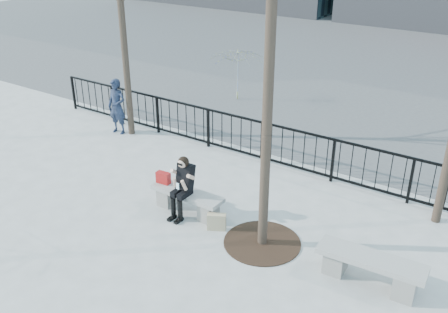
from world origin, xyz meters
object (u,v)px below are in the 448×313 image
Objects in this scene: standing_man at (117,106)px; bench_main at (187,199)px; seated_woman at (182,187)px; bench_second at (370,267)px.

bench_main is at bearing -34.35° from standing_man.
standing_man is at bearing 150.03° from seated_woman.
standing_man is (-4.35, 2.51, 0.13)m from seated_woman.
seated_woman is (-4.00, -0.07, 0.34)m from bench_second.
bench_main is 4.97m from standing_man.
bench_second is 4.01m from seated_woman.
bench_main is 0.40m from seated_woman.
bench_second is at bearing 1.02° from seated_woman.
bench_main is at bearing 90.00° from seated_woman.
seated_woman is at bearing -90.00° from bench_main.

